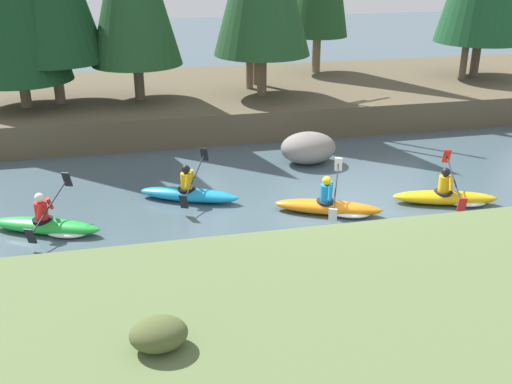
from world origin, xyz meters
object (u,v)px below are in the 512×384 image
object	(u,v)px
kayaker_middle	(332,206)
kayaker_far_back	(50,225)
kayaker_trailing	(190,193)
boulder_midstream	(308,148)
kayaker_lead	(449,197)

from	to	relation	value
kayaker_middle	kayaker_far_back	xyz separation A→B (m)	(-6.89, 0.44, 0.00)
kayaker_trailing	kayaker_far_back	size ratio (longest dim) A/B	0.99
boulder_midstream	kayaker_trailing	bearing A→B (deg)	-151.26
kayaker_middle	kayaker_trailing	xyz separation A→B (m)	(-3.43, 1.64, 0.02)
kayaker_lead	boulder_midstream	size ratio (longest dim) A/B	1.59
kayaker_middle	kayaker_lead	bearing A→B (deg)	21.69
kayaker_trailing	boulder_midstream	size ratio (longest dim) A/B	1.56
kayaker_lead	kayaker_middle	world-z (taller)	same
kayaker_middle	kayaker_far_back	distance (m)	6.90
kayaker_lead	boulder_midstream	distance (m)	4.73
kayaker_trailing	boulder_midstream	distance (m)	4.55
kayaker_middle	boulder_midstream	xyz separation A→B (m)	(0.55, 3.82, 0.29)
kayaker_lead	kayaker_far_back	xyz separation A→B (m)	(-10.11, 0.52, 0.00)
kayaker_far_back	boulder_midstream	distance (m)	8.18
kayaker_trailing	kayaker_far_back	xyz separation A→B (m)	(-3.46, -1.20, -0.02)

